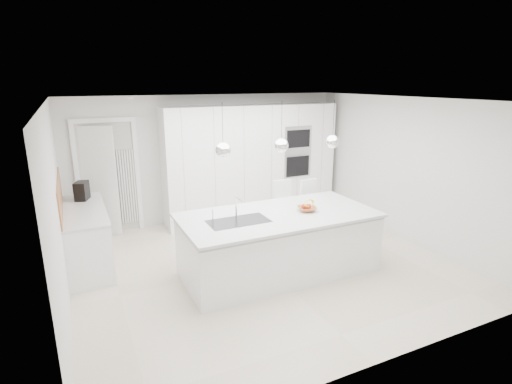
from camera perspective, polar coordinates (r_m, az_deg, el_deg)
name	(u,v)px	position (r m, az deg, el deg)	size (l,w,h in m)	color
floor	(264,265)	(6.30, 1.18, -10.36)	(5.50, 5.50, 0.00)	beige
wall_back	(210,158)	(8.12, -6.66, 4.82)	(5.50, 5.50, 0.00)	silver
wall_left	(57,213)	(5.29, -26.53, -2.66)	(5.00, 5.00, 0.00)	silver
ceiling	(265,100)	(5.66, 1.33, 13.01)	(5.50, 5.50, 0.00)	white
tall_cabinets	(252,162)	(8.15, -0.61, 4.25)	(3.60, 0.60, 2.30)	white
oven_stack	(298,152)	(8.26, 6.01, 5.73)	(0.62, 0.04, 1.05)	#A5A5A8
doorway_frame	(109,179)	(7.75, -20.31, 1.73)	(1.11, 0.08, 2.13)	white
hallway_door	(94,182)	(7.69, -22.10, 1.29)	(0.82, 0.04, 2.00)	white
radiator	(128,187)	(7.81, -17.85, 0.73)	(0.32, 0.04, 1.40)	white
left_base_cabinets	(87,238)	(6.68, -23.03, -6.07)	(0.60, 1.80, 0.86)	white
left_worktop	(83,210)	(6.54, -23.45, -2.40)	(0.62, 1.82, 0.04)	silver
oak_backsplash	(60,195)	(6.47, -26.24, -0.42)	(0.02, 1.80, 0.50)	#AF6633
island_base	(280,245)	(5.92, 3.38, -7.58)	(2.80, 1.20, 0.86)	white
island_worktop	(278,215)	(5.80, 3.22, -3.31)	(2.84, 1.40, 0.04)	silver
island_sink	(238,227)	(5.51, -2.52, -4.99)	(0.84, 0.44, 0.18)	#3F3F42
island_tap	(236,206)	(5.63, -2.87, -2.07)	(0.02, 0.02, 0.30)	white
pendant_left	(223,150)	(5.16, -4.73, 5.98)	(0.20, 0.20, 0.20)	white
pendant_mid	(281,146)	(5.51, 3.63, 6.62)	(0.20, 0.20, 0.20)	white
pendant_right	(332,142)	(5.96, 10.87, 7.07)	(0.20, 0.20, 0.20)	white
fruit_bowl	(307,209)	(5.94, 7.29, -2.41)	(0.28, 0.28, 0.07)	#AF6633
espresso_machine	(82,191)	(7.01, -23.63, 0.16)	(0.18, 0.28, 0.30)	black
bar_stool_left	(285,212)	(7.01, 4.23, -2.86)	(0.36, 0.50, 1.08)	white
bar_stool_right	(312,212)	(7.05, 7.98, -2.81)	(0.36, 0.50, 1.09)	white
apple_a	(308,207)	(5.91, 7.43, -2.16)	(0.07, 0.07, 0.07)	#A92A17
apple_b	(304,206)	(5.91, 6.91, -2.06)	(0.09, 0.09, 0.09)	#A92A17
apple_c	(305,207)	(5.91, 7.02, -2.18)	(0.07, 0.07, 0.07)	#A92A17
apple_extra_3	(308,207)	(5.92, 7.49, -2.09)	(0.08, 0.08, 0.08)	#A92A17
banana_bunch	(309,203)	(5.91, 7.60, -1.58)	(0.23, 0.23, 0.03)	yellow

